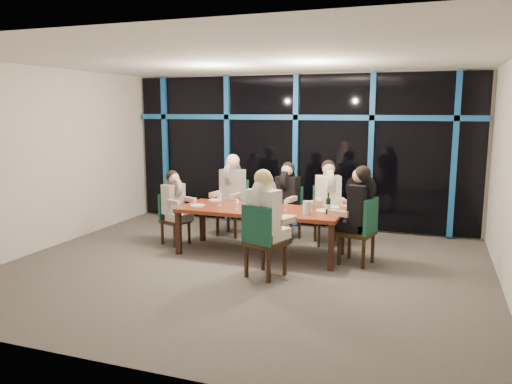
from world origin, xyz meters
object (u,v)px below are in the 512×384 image
(diner_far_right, at_px, (328,190))
(diner_near_mid, at_px, (266,207))
(chair_far_mid, at_px, (288,210))
(chair_far_right, at_px, (327,212))
(chair_end_left, at_px, (172,216))
(wine_bottle, at_px, (328,206))
(chair_end_right, at_px, (363,228))
(chair_near_mid, at_px, (262,238))
(diner_end_right, at_px, (358,201))
(dining_table, at_px, (260,213))
(diner_far_left, at_px, (231,183))
(diner_far_mid, at_px, (287,190))
(chair_far_left, at_px, (234,204))
(diner_end_left, at_px, (175,196))
(water_pitcher, at_px, (307,208))

(diner_far_right, height_order, diner_near_mid, diner_near_mid)
(chair_far_mid, distance_m, chair_far_right, 0.70)
(chair_end_left, bearing_deg, wine_bottle, -72.66)
(chair_end_right, height_order, chair_near_mid, chair_near_mid)
(chair_far_right, relative_size, diner_end_right, 1.00)
(dining_table, relative_size, diner_far_left, 2.60)
(wine_bottle, bearing_deg, chair_far_mid, 129.71)
(chair_far_right, distance_m, diner_near_mid, 2.15)
(diner_far_mid, relative_size, diner_far_right, 0.96)
(chair_far_right, bearing_deg, chair_far_left, 156.81)
(diner_end_right, height_order, wine_bottle, diner_end_right)
(chair_far_mid, xyz_separation_m, diner_end_left, (-1.74, -1.01, 0.31))
(wine_bottle, bearing_deg, dining_table, 177.03)
(diner_far_right, relative_size, wine_bottle, 2.90)
(diner_end_left, xyz_separation_m, diner_near_mid, (2.01, -1.07, 0.14))
(dining_table, relative_size, diner_end_left, 3.04)
(diner_far_right, xyz_separation_m, diner_near_mid, (-0.46, -1.98, 0.04))
(diner_far_mid, xyz_separation_m, diner_end_right, (1.39, -0.99, 0.06))
(chair_far_right, bearing_deg, chair_near_mid, -124.86)
(chair_far_mid, distance_m, diner_far_right, 0.85)
(chair_far_mid, height_order, chair_end_left, chair_far_mid)
(chair_end_left, bearing_deg, diner_end_right, -71.01)
(chair_far_left, xyz_separation_m, chair_near_mid, (1.30, -2.15, 0.00))
(diner_far_mid, bearing_deg, wine_bottle, -37.45)
(chair_far_left, bearing_deg, diner_end_right, -15.61)
(diner_far_mid, distance_m, diner_end_right, 1.71)
(chair_end_right, height_order, diner_far_right, diner_far_right)
(water_pitcher, bearing_deg, diner_near_mid, -135.98)
(chair_far_left, xyz_separation_m, chair_far_right, (1.75, -0.01, -0.02))
(chair_far_right, relative_size, chair_near_mid, 0.96)
(diner_end_right, relative_size, water_pitcher, 4.85)
(diner_far_left, distance_m, diner_end_right, 2.63)
(chair_near_mid, bearing_deg, diner_end_left, -12.38)
(chair_near_mid, distance_m, diner_far_right, 2.15)
(diner_end_right, relative_size, wine_bottle, 2.98)
(diner_end_right, relative_size, diner_near_mid, 0.99)
(diner_near_mid, xyz_separation_m, water_pitcher, (0.37, 0.82, -0.13))
(diner_far_mid, xyz_separation_m, diner_far_right, (0.75, -0.02, 0.04))
(wine_bottle, bearing_deg, chair_far_left, 150.54)
(diner_far_right, bearing_deg, dining_table, -155.17)
(diner_far_right, bearing_deg, chair_far_left, 154.32)
(diner_far_mid, xyz_separation_m, water_pitcher, (0.66, -1.18, -0.06))
(chair_near_mid, xyz_separation_m, diner_far_right, (0.49, 2.06, 0.37))
(diner_far_right, height_order, diner_end_right, diner_end_right)
(chair_near_mid, xyz_separation_m, diner_far_mid, (-0.26, 2.08, 0.33))
(chair_near_mid, xyz_separation_m, diner_end_right, (1.13, 1.09, 0.40))
(chair_far_right, bearing_deg, diner_far_right, -90.00)
(dining_table, bearing_deg, diner_end_right, 0.38)
(chair_far_left, xyz_separation_m, chair_end_left, (-0.76, -0.97, -0.08))
(chair_near_mid, xyz_separation_m, diner_far_left, (-1.31, 2.07, 0.40))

